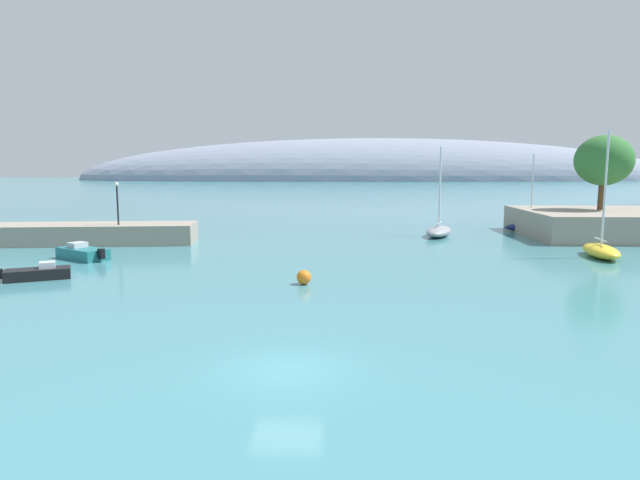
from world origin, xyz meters
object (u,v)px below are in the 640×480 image
Objects in this scene: sailboat_yellow_near_shore at (601,250)px; mooring_buoy_orange at (304,277)px; harbor_lamp_post at (117,198)px; sailboat_grey_outer_mooring at (439,230)px; sailboat_navy_mid_mooring at (530,227)px; motorboat_teal_outer at (83,253)px; tree_clump_shore at (604,161)px; motorboat_black_alongside_breakwater at (38,273)px.

mooring_buoy_orange is at bearing -58.59° from sailboat_yellow_near_shore.
sailboat_grey_outer_mooring is at bearing 12.60° from harbor_lamp_post.
sailboat_navy_mid_mooring is 42.45m from harbor_lamp_post.
sailboat_navy_mid_mooring is at bearing -174.75° from sailboat_yellow_near_shore.
sailboat_grey_outer_mooring is 1.91× the size of motorboat_teal_outer.
sailboat_navy_mid_mooring is (0.42, 17.12, -0.07)m from sailboat_yellow_near_shore.
harbor_lamp_post is at bearing -170.12° from sailboat_navy_mid_mooring.
sailboat_yellow_near_shore is at bearing -143.65° from motorboat_teal_outer.
sailboat_grey_outer_mooring is (-10.68, -4.29, 0.05)m from sailboat_navy_mid_mooring.
tree_clump_shore is 38.85m from mooring_buoy_orange.
sailboat_yellow_near_shore is 16.43m from sailboat_grey_outer_mooring.
motorboat_teal_outer is at bearing -160.25° from sailboat_navy_mid_mooring.
mooring_buoy_orange is at bearing -28.36° from motorboat_black_alongside_breakwater.
sailboat_yellow_near_shore is at bearing -11.44° from motorboat_black_alongside_breakwater.
tree_clump_shore is 9.76m from sailboat_navy_mid_mooring.
sailboat_navy_mid_mooring reaches higher than harbor_lamp_post.
sailboat_yellow_near_shore is 2.55× the size of harbor_lamp_post.
tree_clump_shore is 0.91× the size of sailboat_navy_mid_mooring.
tree_clump_shore is 0.78× the size of sailboat_yellow_near_shore.
motorboat_black_alongside_breakwater is 7.62m from motorboat_teal_outer.
motorboat_teal_outer is (-40.17, -1.80, -0.14)m from sailboat_yellow_near_shore.
sailboat_navy_mid_mooring is at bearing 8.74° from motorboat_black_alongside_breakwater.
sailboat_grey_outer_mooring reaches higher than motorboat_teal_outer.
tree_clump_shore is at bearing 40.28° from mooring_buoy_orange.
harbor_lamp_post is at bearing 68.14° from motorboat_black_alongside_breakwater.
harbor_lamp_post is (-17.75, 16.55, 3.77)m from mooring_buoy_orange.
motorboat_teal_outer is at bearing 69.41° from motorboat_black_alongside_breakwater.
mooring_buoy_orange is at bearing -9.40° from sailboat_grey_outer_mooring.
motorboat_teal_outer is 1.22× the size of harbor_lamp_post.
motorboat_teal_outer reaches higher than motorboat_black_alongside_breakwater.
motorboat_teal_outer is at bearing -161.03° from tree_clump_shore.
sailboat_yellow_near_shore is 2.09× the size of motorboat_teal_outer.
sailboat_yellow_near_shore is 17.13m from sailboat_navy_mid_mooring.
sailboat_navy_mid_mooring is 1.77× the size of motorboat_teal_outer.
sailboat_yellow_near_shore reaches higher than sailboat_navy_mid_mooring.
tree_clump_shore reaches higher than sailboat_yellow_near_shore.
sailboat_grey_outer_mooring is at bearing -175.23° from tree_clump_shore.
sailboat_navy_mid_mooring is 1.95× the size of motorboat_black_alongside_breakwater.
mooring_buoy_orange is at bearing -172.53° from motorboat_teal_outer.
motorboat_teal_outer is at bearing -80.79° from sailboat_yellow_near_shore.
harbor_lamp_post is at bearing 137.00° from mooring_buoy_orange.
tree_clump_shore reaches higher than mooring_buoy_orange.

